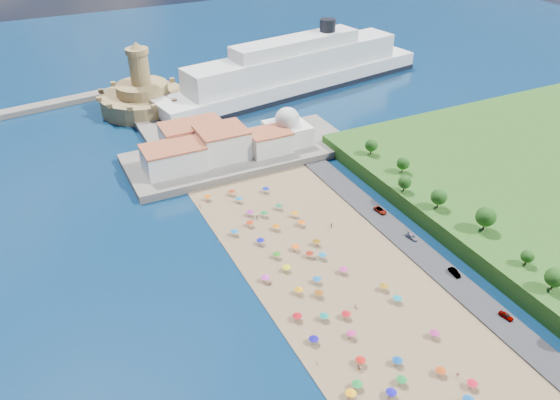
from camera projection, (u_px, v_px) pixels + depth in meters
ground at (306, 267)px, 159.36m from camera, size 700.00×700.00×0.00m
terrace at (240, 153)px, 217.85m from camera, size 90.00×36.00×3.00m
jetty at (162, 131)px, 236.36m from camera, size 18.00×70.00×2.40m
waterfront_buildings at (208, 145)px, 210.06m from camera, size 57.00×29.00×11.00m
domed_building at (287, 129)px, 219.90m from camera, size 16.00×16.00×15.00m
fortress at (143, 96)px, 256.28m from camera, size 40.00×40.00×32.40m
cruise_ship at (296, 72)px, 276.60m from camera, size 153.36×47.47×33.16m
beach_parasols at (321, 285)px, 149.49m from camera, size 31.12×115.76×2.20m
beachgoers at (297, 267)px, 157.69m from camera, size 36.39×97.76×1.81m
parked_cars at (422, 245)px, 165.97m from camera, size 2.76×60.31×1.42m
hillside_trees at (464, 212)px, 166.05m from camera, size 12.97×105.41×7.84m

